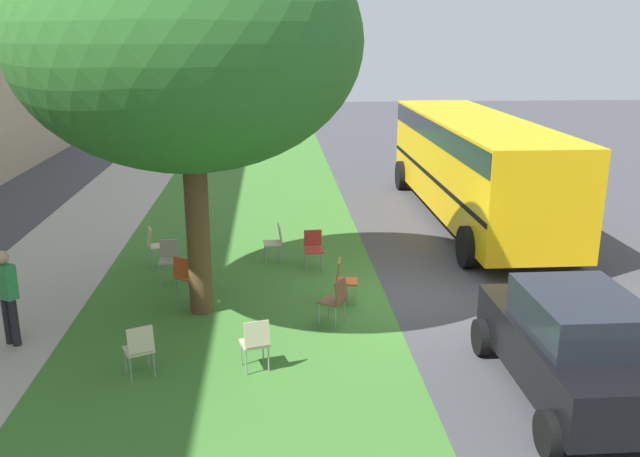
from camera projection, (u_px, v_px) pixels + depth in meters
name	position (u px, v px, depth m)	size (l,w,h in m)	color
ground	(396.00, 298.00, 13.56)	(80.00, 80.00, 0.00)	#424247
grass_verge	(238.00, 302.00, 13.35)	(48.00, 6.00, 0.01)	#3D752D
sidewalk_strip	(10.00, 308.00, 13.05)	(48.00, 2.80, 0.01)	#ADA89E
street_tree	(188.00, 42.00, 11.51)	(6.06, 6.06, 7.24)	brown
chair_0	(155.00, 243.00, 15.35)	(0.52, 0.52, 0.88)	beige
chair_1	(255.00, 341.00, 10.49)	(0.52, 0.51, 0.88)	beige
chair_2	(139.00, 347.00, 10.28)	(0.55, 0.55, 0.88)	beige
chair_3	(336.00, 298.00, 12.19)	(0.57, 0.58, 0.88)	brown
chair_4	(275.00, 240.00, 15.60)	(0.45, 0.46, 0.88)	beige
chair_5	(185.00, 274.00, 13.40)	(0.58, 0.58, 0.88)	#C64C1E
chair_6	(313.00, 246.00, 15.13)	(0.45, 0.44, 0.88)	#B7332D
chair_7	(344.00, 278.00, 13.19)	(0.47, 0.48, 0.88)	#C64C1E
chair_8	(169.00, 257.00, 14.43)	(0.43, 0.43, 0.88)	#ADA393
parked_car	(573.00, 345.00, 9.64)	(3.70, 1.92, 1.65)	black
school_bus	(474.00, 159.00, 18.77)	(10.40, 2.80, 2.88)	yellow
pedestrian_1	(7.00, 294.00, 11.28)	(0.37, 0.41, 1.69)	black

